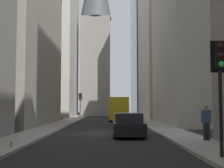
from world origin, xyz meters
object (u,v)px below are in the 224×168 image
Objects in this scene: traffic_light_foreground at (220,70)px; pedestrian at (206,121)px; traffic_light_midblock at (80,99)px; delivery_truck at (118,109)px; sedan_black at (128,125)px; discarded_bottle at (11,144)px.

pedestrian is at bearing -12.26° from traffic_light_foreground.
traffic_light_midblock reaches higher than pedestrian.
delivery_truck reaches higher than pedestrian.
pedestrian is (5.05, -1.10, -1.94)m from traffic_light_foreground.
discarded_bottle is (-5.69, 5.19, -0.42)m from sedan_black.
traffic_light_foreground is at bearing 167.74° from pedestrian.
delivery_truck reaches higher than discarded_bottle.
traffic_light_foreground is at bearing -108.34° from discarded_bottle.
traffic_light_midblock reaches higher than sedan_black.
traffic_light_foreground reaches higher than delivery_truck.
traffic_light_midblock reaches higher than discarded_bottle.
sedan_black is 1.15× the size of traffic_light_midblock.
traffic_light_midblock is 34.54m from pedestrian.
sedan_black is at bearing 180.00° from delivery_truck.
delivery_truck is 1.50× the size of sedan_black.
discarded_bottle is at bearing -179.24° from traffic_light_midblock.
traffic_light_midblock reaches higher than delivery_truck.
delivery_truck reaches higher than sedan_black.
traffic_light_foreground is 39.14m from traffic_light_midblock.
pedestrian reaches higher than discarded_bottle.
sedan_black is at bearing -169.31° from traffic_light_midblock.
discarded_bottle is (-35.68, -0.47, -2.62)m from traffic_light_midblock.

